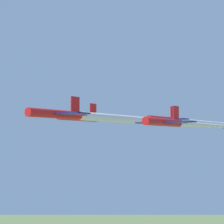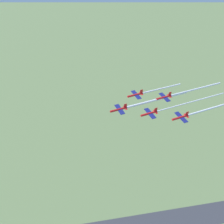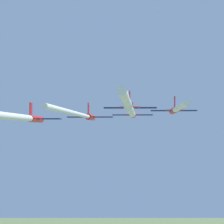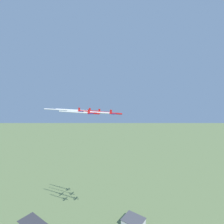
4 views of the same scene
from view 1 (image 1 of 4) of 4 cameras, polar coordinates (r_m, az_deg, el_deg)
The scene contains 7 objects.
jet_0 at distance 65.02m, azimuth -7.18°, elevation -0.23°, with size 10.75×10.37×3.60m.
jet_1 at distance 71.94m, azimuth 6.84°, elevation -1.30°, with size 10.75×10.37×3.60m.
jet_2 at distance 82.71m, azimuth -4.24°, elevation -0.70°, with size 10.75×10.37×3.60m.
jet_4 at distance 90.07m, azimuth 6.74°, elevation -0.95°, with size 10.75×10.37×3.60m.
smoke_trail_0 at distance 86.03m, azimuth 5.18°, elevation -1.19°, with size 42.53×10.13×1.38m.
smoke_trail_2 at distance 98.33m, azimuth 3.30°, elevation -1.25°, with size 28.99×7.02×1.06m.
smoke_trail_4 at distance 112.41m, azimuth 13.16°, elevation -1.50°, with size 39.58×9.25×1.09m.
Camera 1 is at (-17.43, -50.31, 166.32)m, focal length 70.00 mm.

